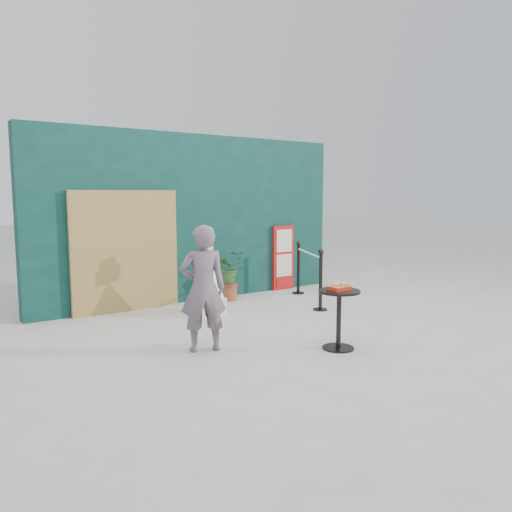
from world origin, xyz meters
name	(u,v)px	position (x,y,z in m)	size (l,w,h in m)	color
ground	(307,338)	(0.00, 0.00, 0.00)	(60.00, 60.00, 0.00)	#ADAAA5
back_wall	(195,218)	(0.00, 3.15, 1.50)	(6.00, 0.30, 3.00)	#0A2F2B
bamboo_fence	(126,251)	(-1.40, 2.94, 1.00)	(1.80, 0.08, 2.00)	tan
woman	(203,288)	(-1.39, 0.34, 0.78)	(0.57, 0.38, 1.57)	slate
menu_board	(283,258)	(1.90, 2.95, 0.65)	(0.50, 0.07, 1.30)	red
statue	(207,278)	(-0.40, 2.03, 0.58)	(0.56, 0.56, 1.43)	silver
cafe_table	(339,310)	(0.03, -0.57, 0.50)	(0.52, 0.52, 0.75)	black
food_basket	(339,287)	(0.03, -0.57, 0.79)	(0.26, 0.19, 0.11)	red
planter	(228,272)	(0.43, 2.72, 0.53)	(0.53, 0.46, 0.91)	brown
stanchion_barrier	(309,274)	(1.58, 1.79, 0.49)	(0.84, 1.54, 1.03)	black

